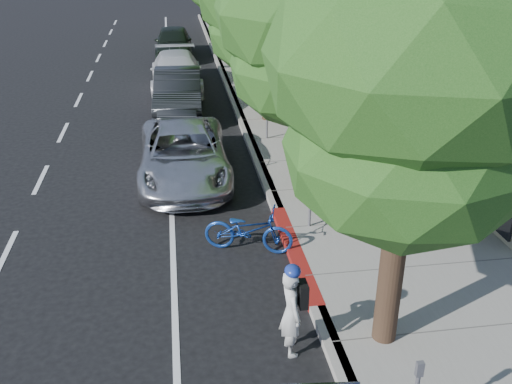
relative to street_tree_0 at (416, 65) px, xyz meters
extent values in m
plane|color=black|center=(-0.90, 2.00, -4.77)|extent=(120.00, 120.00, 0.00)
cube|color=gray|center=(1.40, 10.00, -4.70)|extent=(4.60, 56.00, 0.15)
cube|color=#9E998E|center=(-0.90, 10.00, -4.70)|extent=(0.30, 56.00, 0.15)
cube|color=maroon|center=(-0.90, 3.00, -4.70)|extent=(0.32, 4.00, 0.15)
cylinder|color=black|center=(0.00, 0.00, -3.39)|extent=(0.40, 0.40, 2.76)
ellipsoid|color=#1D4C17|center=(0.00, 0.00, -1.22)|extent=(3.62, 3.62, 2.89)
ellipsoid|color=#1D4C17|center=(0.00, 0.00, 0.12)|extent=(4.26, 4.26, 3.41)
cylinder|color=black|center=(0.00, 6.00, -3.44)|extent=(0.40, 0.40, 2.66)
ellipsoid|color=#1D4C17|center=(0.00, 6.00, -1.35)|extent=(3.93, 3.93, 3.14)
ellipsoid|color=#1D4C17|center=(0.00, 6.00, -0.05)|extent=(4.62, 4.62, 3.70)
cylinder|color=black|center=(0.00, 12.00, -3.50)|extent=(0.40, 0.40, 2.54)
ellipsoid|color=#1D4C17|center=(0.00, 12.00, -1.51)|extent=(4.13, 4.13, 3.31)
cylinder|color=black|center=(0.00, 18.00, -3.43)|extent=(0.40, 0.40, 2.68)
ellipsoid|color=#1D4C17|center=(0.00, 18.00, -1.32)|extent=(3.77, 3.77, 3.02)
cylinder|color=black|center=(0.00, 24.00, -3.39)|extent=(0.40, 0.40, 2.77)
cylinder|color=black|center=(0.00, 30.00, -3.56)|extent=(0.40, 0.40, 2.42)
imported|color=silver|center=(-1.60, 0.06, -3.99)|extent=(0.42, 0.60, 1.56)
imported|color=#17409F|center=(-1.86, 3.37, -4.26)|extent=(2.06, 1.27, 1.02)
imported|color=silver|center=(-3.10, 7.50, -4.05)|extent=(2.42, 5.22, 1.45)
imported|color=black|center=(-3.10, 13.60, -3.97)|extent=(1.89, 4.92, 1.60)
imported|color=silver|center=(-3.10, 17.00, -4.02)|extent=(2.13, 5.20, 1.51)
imported|color=black|center=(-3.10, 23.50, -3.98)|extent=(2.01, 4.73, 1.59)
imported|color=black|center=(1.05, 8.20, -3.76)|extent=(1.06, 1.01, 1.73)
camera|label=1|loc=(-3.27, -7.29, 1.74)|focal=40.00mm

